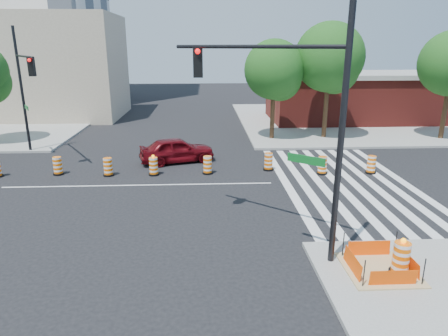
# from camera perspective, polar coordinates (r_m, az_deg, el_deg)

# --- Properties ---
(ground) EXTENTS (120.00, 120.00, 0.00)m
(ground) POSITION_cam_1_polar(r_m,az_deg,el_deg) (21.40, -12.11, -2.42)
(ground) COLOR black
(ground) RESTS_ON ground
(sidewalk_ne) EXTENTS (22.00, 22.00, 0.15)m
(sidewalk_ne) POSITION_cam_1_polar(r_m,az_deg,el_deg) (41.19, 17.91, 6.54)
(sidewalk_ne) COLOR gray
(sidewalk_ne) RESTS_ON ground
(crosswalk_east) EXTENTS (6.75, 13.50, 0.01)m
(crosswalk_east) POSITION_cam_1_polar(r_m,az_deg,el_deg) (22.39, 16.75, -1.89)
(crosswalk_east) COLOR silver
(crosswalk_east) RESTS_ON ground
(lane_centerline) EXTENTS (14.00, 0.12, 0.01)m
(lane_centerline) POSITION_cam_1_polar(r_m,az_deg,el_deg) (21.40, -12.11, -2.41)
(lane_centerline) COLOR silver
(lane_centerline) RESTS_ON ground
(excavation_pit) EXTENTS (2.20, 2.20, 0.90)m
(excavation_pit) POSITION_cam_1_polar(r_m,az_deg,el_deg) (13.98, 21.34, -13.18)
(excavation_pit) COLOR tan
(excavation_pit) RESTS_ON ground
(brick_storefront) EXTENTS (16.50, 8.50, 4.60)m
(brick_storefront) POSITION_cam_1_polar(r_m,az_deg,el_deg) (40.88, 18.20, 9.63)
(brick_storefront) COLOR maroon
(brick_storefront) RESTS_ON ground
(beige_midrise) EXTENTS (14.00, 10.00, 10.00)m
(beige_midrise) POSITION_cam_1_polar(r_m,az_deg,el_deg) (44.74, -23.78, 13.08)
(beige_midrise) COLOR tan
(beige_midrise) RESTS_ON ground
(red_coupe) EXTENTS (4.94, 3.12, 1.57)m
(red_coupe) POSITION_cam_1_polar(r_m,az_deg,el_deg) (25.10, -6.75, 2.59)
(red_coupe) COLOR #5A070E
(red_coupe) RESTS_ON ground
(signal_pole_se) EXTENTS (5.25, 4.33, 8.80)m
(signal_pole_se) POSITION_cam_1_polar(r_m,az_deg,el_deg) (13.17, 9.19, 9.81)
(signal_pole_se) COLOR black
(signal_pole_se) RESTS_ON ground
(signal_pole_nw) EXTENTS (3.25, 5.32, 8.08)m
(signal_pole_nw) POSITION_cam_1_polar(r_m,az_deg,el_deg) (28.18, -26.65, 11.13)
(signal_pole_nw) COLOR black
(signal_pole_nw) RESTS_ON ground
(pit_drum) EXTENTS (0.63, 0.63, 1.24)m
(pit_drum) POSITION_cam_1_polar(r_m,az_deg,el_deg) (13.80, 23.94, -11.84)
(pit_drum) COLOR black
(pit_drum) RESTS_ON ground
(tree_north_c) EXTENTS (4.44, 4.44, 7.54)m
(tree_north_c) POSITION_cam_1_polar(r_m,az_deg,el_deg) (30.71, 7.22, 13.30)
(tree_north_c) COLOR #382314
(tree_north_c) RESTS_ON ground
(tree_north_d) EXTENTS (5.17, 5.17, 8.78)m
(tree_north_d) POSITION_cam_1_polar(r_m,az_deg,el_deg) (31.79, 14.86, 14.52)
(tree_north_d) COLOR #382314
(tree_north_d) RESTS_ON ground
(median_drum_2) EXTENTS (0.60, 0.60, 1.02)m
(median_drum_2) POSITION_cam_1_polar(r_m,az_deg,el_deg) (24.40, -22.66, 0.21)
(median_drum_2) COLOR black
(median_drum_2) RESTS_ON ground
(median_drum_3) EXTENTS (0.60, 0.60, 1.02)m
(median_drum_3) POSITION_cam_1_polar(r_m,az_deg,el_deg) (23.25, -16.23, 0.07)
(median_drum_3) COLOR black
(median_drum_3) RESTS_ON ground
(median_drum_4) EXTENTS (0.60, 0.60, 1.18)m
(median_drum_4) POSITION_cam_1_polar(r_m,az_deg,el_deg) (22.78, -10.03, 0.18)
(median_drum_4) COLOR black
(median_drum_4) RESTS_ON ground
(median_drum_5) EXTENTS (0.60, 0.60, 1.02)m
(median_drum_5) POSITION_cam_1_polar(r_m,az_deg,el_deg) (22.69, -2.36, 0.35)
(median_drum_5) COLOR black
(median_drum_5) RESTS_ON ground
(median_drum_6) EXTENTS (0.60, 0.60, 1.02)m
(median_drum_6) POSITION_cam_1_polar(r_m,az_deg,el_deg) (23.48, 6.37, 0.83)
(median_drum_6) COLOR black
(median_drum_6) RESTS_ON ground
(median_drum_7) EXTENTS (0.60, 0.60, 1.02)m
(median_drum_7) POSITION_cam_1_polar(r_m,az_deg,el_deg) (23.29, 13.87, 0.29)
(median_drum_7) COLOR black
(median_drum_7) RESTS_ON ground
(median_drum_8) EXTENTS (0.60, 0.60, 1.02)m
(median_drum_8) POSITION_cam_1_polar(r_m,az_deg,el_deg) (24.26, 20.30, 0.38)
(median_drum_8) COLOR black
(median_drum_8) RESTS_ON ground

